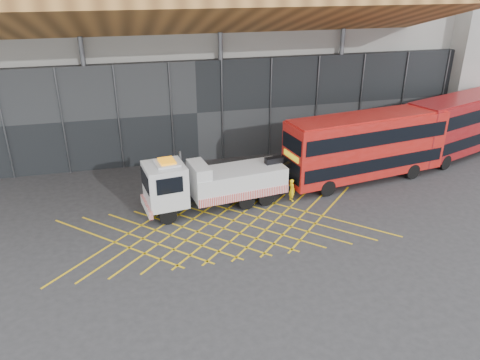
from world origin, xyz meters
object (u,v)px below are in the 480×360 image
object	(u,v)px
worker	(292,190)
bus_towed	(366,145)
bus_second	(465,122)
recovery_truck	(211,183)

from	to	relation	value
worker	bus_towed	bearing A→B (deg)	-84.61
bus_towed	bus_second	xyz separation A→B (m)	(10.43, 2.79, 0.05)
bus_towed	bus_second	distance (m)	10.79
bus_towed	bus_second	world-z (taller)	bus_second
worker	recovery_truck	bearing A→B (deg)	74.19
bus_towed	bus_second	bearing A→B (deg)	6.08
recovery_truck	bus_towed	bearing A→B (deg)	0.02
bus_towed	bus_second	size ratio (longest dim) A/B	0.99
bus_second	worker	size ratio (longest dim) A/B	8.04
bus_second	worker	world-z (taller)	bus_second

